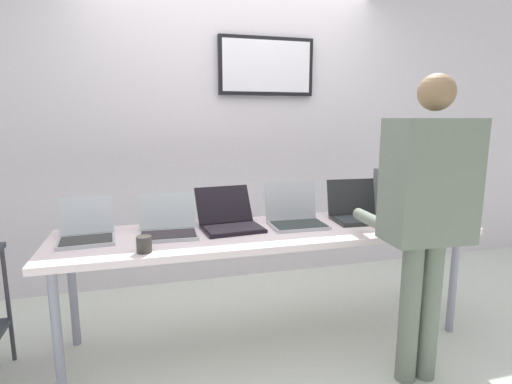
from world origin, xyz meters
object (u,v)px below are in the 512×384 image
laptop_station_2 (229,219)px  coffee_mug (144,244)px  laptop_station_4 (357,211)px  laptop_station_3 (295,215)px  laptop_station_0 (87,231)px  person (427,203)px  workbench (269,237)px  equipment_box (411,194)px  laptop_station_1 (168,226)px

laptop_station_2 → coffee_mug: bearing=-146.2°
coffee_mug → laptop_station_4: bearing=13.1°
laptop_station_3 → coffee_mug: (-0.97, -0.32, -0.02)m
laptop_station_0 → person: bearing=-21.5°
workbench → person: 0.97m
coffee_mug → laptop_station_3: bearing=18.2°
equipment_box → laptop_station_0: bearing=179.8°
laptop_station_0 → laptop_station_4: (1.75, 0.01, 0.01)m
laptop_station_1 → coffee_mug: laptop_station_1 is taller
laptop_station_0 → laptop_station_2: 0.85m
person → equipment_box: bearing=59.0°
equipment_box → person: bearing=-121.0°
equipment_box → laptop_station_3: 0.89m
laptop_station_4 → person: person is taller
laptop_station_2 → laptop_station_4: (0.90, -0.02, 0.00)m
equipment_box → coffee_mug: equipment_box is taller
laptop_station_1 → person: person is taller
workbench → coffee_mug: coffee_mug is taller
laptop_station_2 → workbench: bearing=-23.9°
equipment_box → laptop_station_2: equipment_box is taller
equipment_box → laptop_station_4: bearing=177.5°
laptop_station_1 → laptop_station_4: 1.29m
equipment_box → laptop_station_1: bearing=-179.9°
person → laptop_station_2: bearing=141.3°
equipment_box → person: size_ratio=0.24×
laptop_station_4 → person: 0.73m
laptop_station_2 → coffee_mug: 0.64m
laptop_station_2 → coffee_mug: size_ratio=4.95×
equipment_box → laptop_station_2: bearing=178.2°
workbench → laptop_station_0: size_ratio=7.30×
person → laptop_station_3: bearing=124.1°
laptop_station_3 → person: person is taller
laptop_station_0 → laptop_station_3: size_ratio=1.00×
laptop_station_3 → coffee_mug: 1.02m
workbench → person: bearing=-42.9°
workbench → laptop_station_2: 0.28m
laptop_station_0 → workbench: bearing=-3.8°
laptop_station_4 → coffee_mug: (-1.43, -0.33, -0.02)m
equipment_box → laptop_station_0: size_ratio=1.08×
laptop_station_3 → laptop_station_4: (0.46, 0.01, -0.00)m
workbench → laptop_station_4: bearing=7.2°
equipment_box → laptop_station_2: size_ratio=0.92×
person → coffee_mug: (-1.44, 0.37, -0.22)m
equipment_box → laptop_station_1: (-1.71, -0.00, -0.11)m
workbench → coffee_mug: size_ratio=30.63×
workbench → laptop_station_2: (-0.24, 0.11, 0.11)m
workbench → laptop_station_0: laptop_station_0 is taller
coffee_mug → equipment_box: bearing=9.7°
equipment_box → coffee_mug: size_ratio=4.53×
laptop_station_1 → laptop_station_2: size_ratio=0.84×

